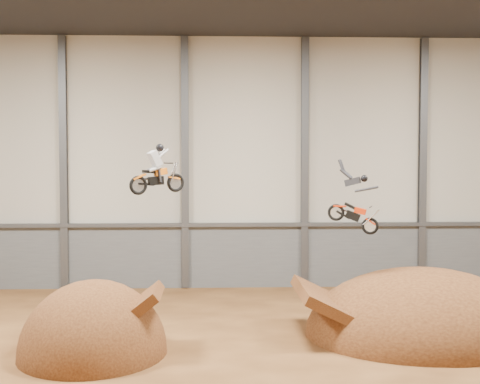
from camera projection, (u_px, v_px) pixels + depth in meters
name	position (u px, v px, depth m)	size (l,w,h in m)	color
floor	(266.00, 372.00, 22.72)	(40.00, 40.00, 0.00)	#4F2D15
back_wall	(245.00, 163.00, 37.32)	(40.00, 0.10, 14.00)	beige
lower_band_back	(245.00, 256.00, 37.49)	(39.80, 0.18, 3.50)	#5A5D62
steel_rail	(245.00, 225.00, 37.25)	(39.80, 0.35, 0.20)	#47494F
steel_column_1	(64.00, 163.00, 36.71)	(0.40, 0.36, 13.90)	#47494F
steel_column_2	(185.00, 163.00, 36.98)	(0.40, 0.36, 13.90)	#47494F
steel_column_3	(305.00, 163.00, 37.25)	(0.40, 0.36, 13.90)	#47494F
steel_column_4	(423.00, 163.00, 37.52)	(0.40, 0.36, 13.90)	#47494F
takeoff_ramp	(94.00, 353.00, 24.89)	(5.48, 6.32, 5.48)	#402110
landing_ramp	(422.00, 335.00, 27.40)	(9.61, 8.50, 5.54)	#402110
fmx_rider_a	(157.00, 167.00, 25.67)	(2.28, 0.87, 2.06)	orange
fmx_rider_b	(350.00, 197.00, 26.94)	(2.83, 0.81, 2.43)	red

